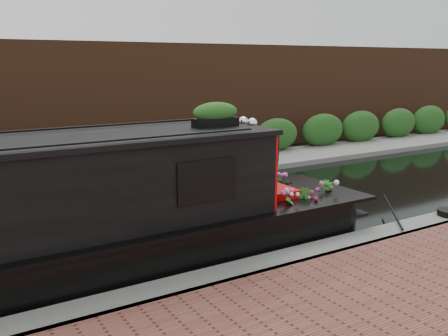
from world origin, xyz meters
TOP-DOWN VIEW (x-y plane):
  - ground at (0.00, 0.00)m, footprint 80.00×80.00m
  - near_bank_coping at (0.00, -3.30)m, footprint 40.00×0.60m
  - far_bank_path at (0.00, 4.20)m, footprint 40.00×2.40m
  - far_hedge at (0.00, 5.10)m, footprint 40.00×1.10m
  - far_brick_wall at (0.00, 7.20)m, footprint 40.00×1.00m
  - narrowboat at (-3.57, -1.82)m, footprint 12.37×2.19m
  - rope_fender at (3.07, -1.82)m, footprint 0.33×0.37m

SIDE VIEW (x-z plane):
  - ground at x=0.00m, z-range 0.00..0.00m
  - near_bank_coping at x=0.00m, z-range -0.25..0.25m
  - far_bank_path at x=0.00m, z-range -0.17..0.17m
  - far_hedge at x=0.00m, z-range -1.40..1.40m
  - far_brick_wall at x=0.00m, z-range -4.00..4.00m
  - rope_fender at x=3.07m, z-range 0.00..0.33m
  - narrowboat at x=-3.57m, z-range -0.59..2.31m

